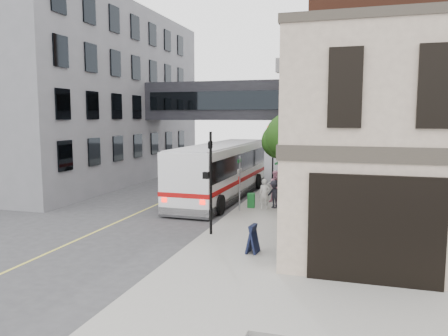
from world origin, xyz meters
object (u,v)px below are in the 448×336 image
Objects in this scene: pedestrian_b at (276,187)px; newspaper_box at (251,200)px; bus at (222,169)px; sandwich_board at (253,239)px; pedestrian_c at (274,194)px; pedestrian_a at (265,194)px.

pedestrian_b is 2.22m from newspaper_box.
sandwich_board is at bearing -67.39° from bus.
pedestrian_c reaches higher than newspaper_box.
bus is 8.10× the size of pedestrian_c.
bus is 15.79× the size of newspaper_box.
sandwich_board is at bearing -91.94° from pedestrian_a.
bus reaches higher than sandwich_board.
newspaper_box is at bearing -48.38° from bus.
pedestrian_a is at bearing -13.21° from newspaper_box.
pedestrian_a is 1.05× the size of pedestrian_c.
pedestrian_b is 1.61m from pedestrian_c.
pedestrian_c is 8.33m from sandwich_board.
sandwich_board is at bearing -60.71° from pedestrian_c.
pedestrian_b is at bearing 70.07° from pedestrian_a.
pedestrian_b reaches higher than sandwich_board.
bus is 4.25m from newspaper_box.
bus is at bearing 118.57° from sandwich_board.
pedestrian_c is 1.35m from newspaper_box.
newspaper_box is 8.29m from sandwich_board.
newspaper_box is at bearing -144.20° from pedestrian_c.
pedestrian_b is 1.22× the size of pedestrian_c.
pedestrian_b reaches higher than pedestrian_c.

